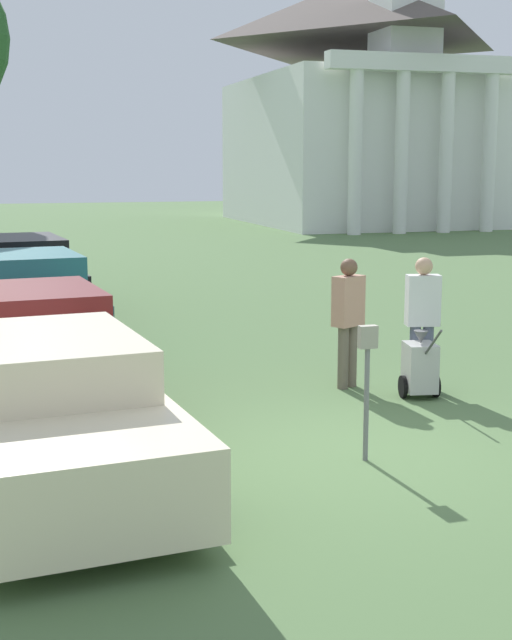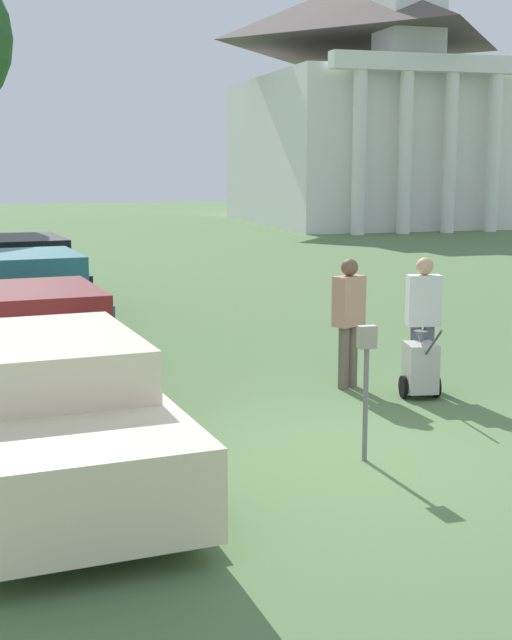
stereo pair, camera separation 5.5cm
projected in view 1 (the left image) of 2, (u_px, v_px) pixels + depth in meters
ground_plane at (354, 452)px, 8.96m from camera, size 120.00×120.00×0.00m
parked_car_cream at (45, 407)px, 8.24m from camera, size 2.29×5.25×1.35m
parked_car_maroon at (30, 344)px, 11.05m from camera, size 2.29×4.86×1.38m
parked_car_teal at (21, 304)px, 14.07m from camera, size 2.40×4.89×1.50m
parked_car_black at (15, 278)px, 16.99m from camera, size 2.39×5.42×1.51m
parking_meter at (367, 367)px, 8.58m from camera, size 0.18×0.09×1.34m
person_worker at (348, 315)px, 11.42m from camera, size 0.47×0.39×1.68m
person_supervisor at (422, 314)px, 11.39m from camera, size 0.46×0.30×1.70m
equipment_cart at (420, 367)px, 11.02m from camera, size 0.51×1.00×1.00m
church at (361, 93)px, 42.67m from camera, size 10.40×14.06×23.23m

